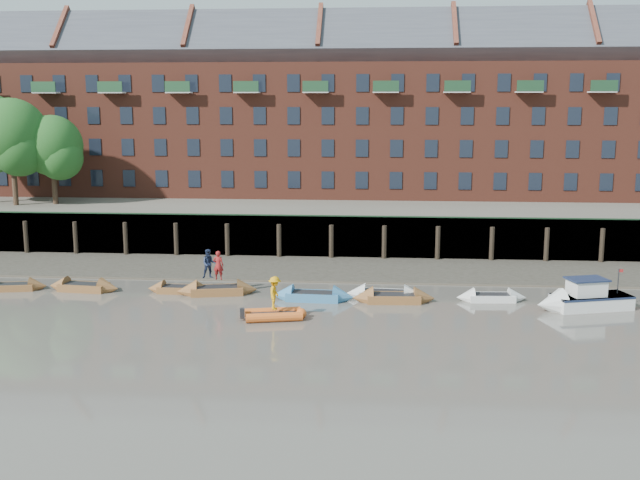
# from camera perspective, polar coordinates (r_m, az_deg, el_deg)

# --- Properties ---
(ground) EXTENTS (220.00, 220.00, 0.00)m
(ground) POSITION_cam_1_polar(r_m,az_deg,el_deg) (36.21, -4.61, -8.33)
(ground) COLOR #5F5951
(ground) RESTS_ON ground
(foreshore) EXTENTS (110.00, 8.00, 0.50)m
(foreshore) POSITION_cam_1_polar(r_m,az_deg,el_deg) (53.43, -1.54, -2.21)
(foreshore) COLOR #3D382F
(foreshore) RESTS_ON ground
(mud_band) EXTENTS (110.00, 1.60, 0.10)m
(mud_band) POSITION_cam_1_polar(r_m,az_deg,el_deg) (50.13, -1.95, -3.04)
(mud_band) COLOR #4C4336
(mud_band) RESTS_ON ground
(river_wall) EXTENTS (110.00, 1.23, 3.30)m
(river_wall) POSITION_cam_1_polar(r_m,az_deg,el_deg) (57.39, -1.08, 0.29)
(river_wall) COLOR #2D2A26
(river_wall) RESTS_ON ground
(bank_terrace) EXTENTS (110.00, 28.00, 3.20)m
(bank_terrace) POSITION_cam_1_polar(r_m,az_deg,el_deg) (70.79, 0.01, 2.19)
(bank_terrace) COLOR #5E594D
(bank_terrace) RESTS_ON ground
(apartment_terrace) EXTENTS (80.60, 15.56, 20.98)m
(apartment_terrace) POSITION_cam_1_polar(r_m,az_deg,el_deg) (71.10, 0.07, 11.30)
(apartment_terrace) COLOR brown
(apartment_terrace) RESTS_ON bank_terrace
(tree_cluster) EXTENTS (11.76, 7.74, 9.40)m
(tree_cluster) POSITION_cam_1_polar(r_m,az_deg,el_deg) (68.77, -22.61, 7.37)
(tree_cluster) COLOR #3A281C
(tree_cluster) RESTS_ON bank_terrace
(rowboat_0) EXTENTS (4.30, 2.01, 1.20)m
(rowboat_0) POSITION_cam_1_polar(r_m,az_deg,el_deg) (51.12, -22.35, -3.32)
(rowboat_0) COLOR brown
(rowboat_0) RESTS_ON ground
(rowboat_1) EXTENTS (4.74, 1.80, 1.34)m
(rowboat_1) POSITION_cam_1_polar(r_m,az_deg,el_deg) (49.43, -17.55, -3.43)
(rowboat_1) COLOR brown
(rowboat_1) RESTS_ON ground
(rowboat_2) EXTENTS (4.14, 1.31, 1.19)m
(rowboat_2) POSITION_cam_1_polar(r_m,az_deg,el_deg) (47.49, -10.63, -3.71)
(rowboat_2) COLOR brown
(rowboat_2) RESTS_ON ground
(rowboat_3) EXTENTS (5.12, 2.39, 1.43)m
(rowboat_3) POSITION_cam_1_polar(r_m,az_deg,el_deg) (46.68, -7.84, -3.82)
(rowboat_3) COLOR brown
(rowboat_3) RESTS_ON ground
(rowboat_4) EXTENTS (4.97, 1.68, 1.42)m
(rowboat_4) POSITION_cam_1_polar(r_m,az_deg,el_deg) (44.89, -0.53, -4.29)
(rowboat_4) COLOR teal
(rowboat_4) RESTS_ON ground
(rowboat_5) EXTENTS (4.75, 1.64, 1.36)m
(rowboat_5) POSITION_cam_1_polar(r_m,az_deg,el_deg) (45.44, 4.95, -4.16)
(rowboat_5) COLOR silver
(rowboat_5) RESTS_ON ground
(rowboat_6) EXTENTS (4.95, 1.69, 1.41)m
(rowboat_6) POSITION_cam_1_polar(r_m,az_deg,el_deg) (44.65, 5.63, -4.42)
(rowboat_6) COLOR brown
(rowboat_6) RESTS_ON ground
(rowboat_7) EXTENTS (4.23, 1.48, 1.21)m
(rowboat_7) POSITION_cam_1_polar(r_m,az_deg,el_deg) (45.87, 12.93, -4.29)
(rowboat_7) COLOR silver
(rowboat_7) RESTS_ON ground
(rib_tender) EXTENTS (3.45, 2.23, 0.58)m
(rib_tender) POSITION_cam_1_polar(r_m,az_deg,el_deg) (41.09, -3.37, -5.68)
(rib_tender) COLOR orange
(rib_tender) RESTS_ON ground
(motor_launch) EXTENTS (5.86, 3.30, 2.30)m
(motor_launch) POSITION_cam_1_polar(r_m,az_deg,el_deg) (45.21, 18.99, -4.31)
(motor_launch) COLOR silver
(motor_launch) RESTS_ON ground
(person_rower_a) EXTENTS (0.68, 0.47, 1.79)m
(person_rower_a) POSITION_cam_1_polar(r_m,az_deg,el_deg) (46.22, -7.76, -1.91)
(person_rower_a) COLOR maroon
(person_rower_a) RESTS_ON rowboat_3
(person_rower_b) EXTENTS (1.05, 0.93, 1.82)m
(person_rower_b) POSITION_cam_1_polar(r_m,az_deg,el_deg) (46.65, -8.46, -1.80)
(person_rower_b) COLOR #19233F
(person_rower_b) RESTS_ON rowboat_3
(person_rib_crew) EXTENTS (0.72, 1.21, 1.84)m
(person_rib_crew) POSITION_cam_1_polar(r_m,az_deg,el_deg) (40.74, -3.46, -4.06)
(person_rib_crew) COLOR orange
(person_rib_crew) RESTS_ON rib_tender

